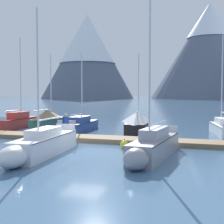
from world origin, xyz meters
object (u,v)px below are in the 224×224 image
object	(u,v)px
sailboat_end_of_dock	(222,127)
sailboat_nearest_berth	(20,121)
sailboat_far_berth	(138,122)
sailboat_outer_slip	(153,146)
sailboat_mid_dock_starboard	(41,145)
person_on_dock	(66,123)
sailboat_second_berth	(50,119)
mooring_buoy_inner_mooring	(124,144)
sailboat_mid_dock_port	(81,125)

from	to	relation	value
sailboat_end_of_dock	sailboat_nearest_berth	bearing A→B (deg)	-179.31
sailboat_far_berth	sailboat_outer_slip	world-z (taller)	sailboat_outer_slip
sailboat_nearest_berth	sailboat_end_of_dock	distance (m)	19.36
sailboat_end_of_dock	sailboat_outer_slip	bearing A→B (deg)	-108.58
sailboat_outer_slip	sailboat_mid_dock_starboard	bearing A→B (deg)	-167.28
person_on_dock	sailboat_second_berth	bearing A→B (deg)	125.83
sailboat_mid_dock_starboard	sailboat_outer_slip	size ratio (longest dim) A/B	0.85
sailboat_second_berth	person_on_dock	distance (m)	8.01
sailboat_mid_dock_starboard	mooring_buoy_inner_mooring	world-z (taller)	sailboat_mid_dock_starboard
sailboat_mid_dock_starboard	sailboat_end_of_dock	bearing A→B (deg)	52.79
sailboat_nearest_berth	mooring_buoy_inner_mooring	distance (m)	15.88
sailboat_mid_dock_starboard	sailboat_second_berth	bearing A→B (deg)	115.61
sailboat_second_berth	sailboat_end_of_dock	size ratio (longest dim) A/B	0.86
sailboat_end_of_dock	sailboat_mid_dock_port	bearing A→B (deg)	-174.56
sailboat_mid_dock_port	sailboat_end_of_dock	xyz separation A→B (m)	(12.38, 1.18, 0.02)
sailboat_mid_dock_starboard	mooring_buoy_inner_mooring	xyz separation A→B (m)	(3.69, 3.92, -0.40)
sailboat_outer_slip	person_on_dock	bearing A→B (deg)	146.76
sailboat_mid_dock_port	person_on_dock	distance (m)	5.83
sailboat_mid_dock_port	sailboat_far_berth	xyz separation A→B (m)	(5.21, 0.79, 0.32)
sailboat_mid_dock_port	sailboat_outer_slip	xyz separation A→B (m)	(8.46, -10.48, 0.12)
sailboat_mid_dock_starboard	sailboat_far_berth	world-z (taller)	sailboat_mid_dock_starboard
sailboat_mid_dock_port	sailboat_mid_dock_starboard	size ratio (longest dim) A/B	0.90
sailboat_nearest_berth	sailboat_mid_dock_starboard	bearing A→B (deg)	-53.38
sailboat_second_berth	sailboat_mid_dock_starboard	size ratio (longest dim) A/B	0.90
sailboat_nearest_berth	sailboat_mid_dock_starboard	xyz separation A→B (m)	(9.49, -12.77, 0.01)
sailboat_mid_dock_port	sailboat_nearest_berth	bearing A→B (deg)	172.28
person_on_dock	mooring_buoy_inner_mooring	distance (m)	5.62
sailboat_second_berth	mooring_buoy_inner_mooring	size ratio (longest dim) A/B	12.49
sailboat_nearest_berth	sailboat_outer_slip	world-z (taller)	sailboat_outer_slip
sailboat_far_berth	person_on_dock	bearing A→B (deg)	-122.22
person_on_dock	sailboat_mid_dock_starboard	bearing A→B (deg)	-77.43
sailboat_nearest_berth	person_on_dock	world-z (taller)	sailboat_nearest_berth
person_on_dock	sailboat_far_berth	bearing A→B (deg)	57.78
sailboat_nearest_berth	mooring_buoy_inner_mooring	xyz separation A→B (m)	(13.18, -8.85, -0.40)
sailboat_nearest_berth	sailboat_far_berth	distance (m)	12.20
sailboat_outer_slip	person_on_dock	world-z (taller)	sailboat_outer_slip
sailboat_second_berth	person_on_dock	world-z (taller)	sailboat_second_berth
sailboat_mid_dock_port	sailboat_outer_slip	world-z (taller)	sailboat_outer_slip
sailboat_second_berth	sailboat_mid_dock_starboard	bearing A→B (deg)	-64.39
person_on_dock	sailboat_mid_dock_port	bearing A→B (deg)	101.34
sailboat_nearest_berth	sailboat_second_berth	bearing A→B (deg)	-2.24
sailboat_mid_dock_port	person_on_dock	size ratio (longest dim) A/B	4.26
sailboat_mid_dock_starboard	sailboat_outer_slip	world-z (taller)	sailboat_outer_slip
person_on_dock	mooring_buoy_inner_mooring	bearing A→B (deg)	-23.69
sailboat_second_berth	sailboat_outer_slip	distance (m)	16.49
sailboat_second_berth	sailboat_end_of_dock	world-z (taller)	sailboat_end_of_dock
sailboat_far_berth	person_on_dock	size ratio (longest dim) A/B	4.41
sailboat_second_berth	mooring_buoy_inner_mooring	bearing A→B (deg)	-41.79
sailboat_end_of_dock	mooring_buoy_inner_mooring	world-z (taller)	sailboat_end_of_dock
sailboat_mid_dock_port	mooring_buoy_inner_mooring	size ratio (longest dim) A/B	12.51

